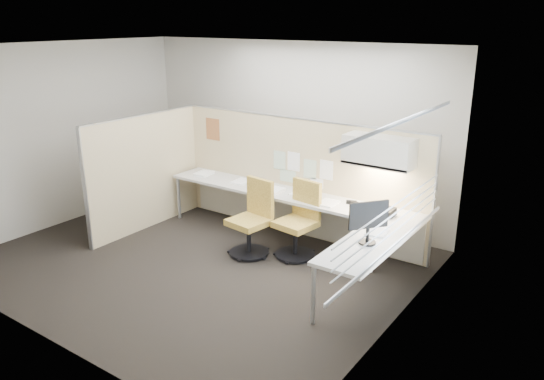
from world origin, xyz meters
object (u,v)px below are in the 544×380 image
Objects in this scene: desk at (302,209)px; phone at (386,212)px; chair_right at (299,222)px; monitor at (368,220)px; chair_left at (253,221)px.

desk is 17.13× the size of phone.
chair_right is 4.42× the size of phone.
monitor is 0.99m from phone.
chair_right is 1.54m from monitor.
chair_left is at bearing 118.16° from monitor.
monitor is (1.37, -0.84, 0.41)m from desk.
chair_right is at bearing -68.52° from desk.
phone is (-0.18, 0.94, -0.23)m from monitor.
phone is (1.19, 0.10, 0.18)m from desk.
phone is at bearing 49.39° from monitor.
chair_left is 2.10× the size of monitor.
monitor reaches higher than desk.
desk is 1.66m from monitor.
phone is (1.11, 0.30, 0.30)m from chair_right.
monitor is (1.85, -0.33, 0.53)m from chair_left.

